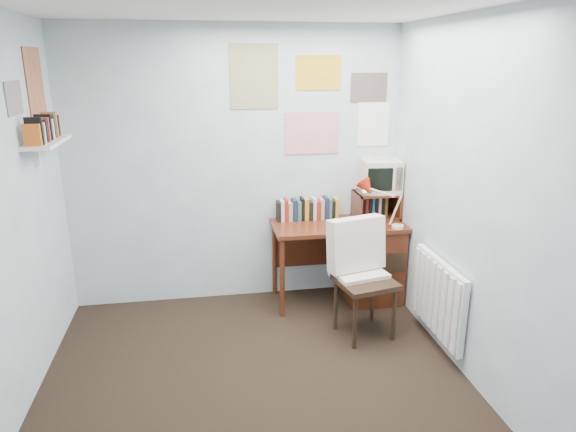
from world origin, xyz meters
name	(u,v)px	position (x,y,z in m)	size (l,w,h in m)	color
ground	(261,409)	(0.00, 0.00, 0.00)	(3.50, 3.50, 0.00)	black
back_wall	(236,168)	(0.00, 1.75, 1.25)	(3.00, 0.02, 2.50)	silver
right_wall	(494,215)	(1.50, 0.00, 1.25)	(0.02, 3.50, 2.50)	silver
desk	(365,258)	(1.17, 1.48, 0.41)	(1.20, 0.55, 0.76)	#572513
desk_chair	(365,282)	(0.95, 0.81, 0.47)	(0.48, 0.46, 0.94)	black
desk_lamp	(399,208)	(1.38, 1.26, 0.95)	(0.27, 0.23, 0.38)	#AC1E0B
tv_riser	(376,205)	(1.29, 1.59, 0.89)	(0.40, 0.30, 0.25)	#572513
crt_tv	(380,174)	(1.32, 1.61, 1.17)	(0.35, 0.32, 0.33)	beige
book_row	(309,208)	(0.66, 1.66, 0.87)	(0.60, 0.14, 0.22)	#572513
radiator	(438,297)	(1.46, 0.55, 0.42)	(0.09, 0.80, 0.60)	white
wall_shelf	(47,142)	(-1.40, 1.10, 1.62)	(0.20, 0.62, 0.24)	white
posters_back	(313,100)	(0.70, 1.74, 1.85)	(1.20, 0.01, 0.90)	white
posters_left	(25,88)	(-1.49, 1.10, 2.00)	(0.01, 0.70, 0.60)	white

